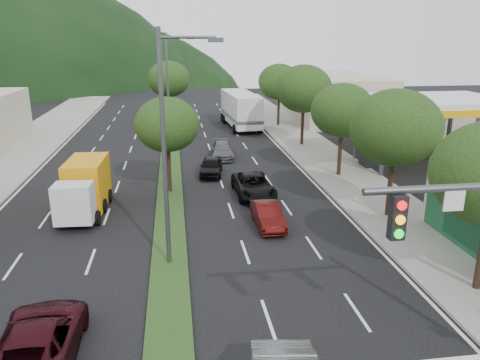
{
  "coord_description": "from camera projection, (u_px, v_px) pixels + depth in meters",
  "views": [
    {
      "loc": [
        0.49,
        -10.92,
        9.62
      ],
      "look_at": [
        3.82,
        12.76,
        2.28
      ],
      "focal_mm": 35.0,
      "sensor_mm": 36.0,
      "label": 1
    }
  ],
  "objects": [
    {
      "name": "sidewalk_right",
      "position": [
        324.0,
        158.0,
        38.41
      ],
      "size": [
        5.0,
        90.0,
        0.15
      ],
      "primitive_type": "cube",
      "color": "gray",
      "rests_on": "ground"
    },
    {
      "name": "car_queue_a",
      "position": [
        211.0,
        166.0,
        33.79
      ],
      "size": [
        2.06,
        4.01,
        1.31
      ],
      "primitive_type": "imported",
      "rotation": [
        0.0,
        0.0,
        -0.14
      ],
      "color": "black",
      "rests_on": "ground"
    },
    {
      "name": "motorhome",
      "position": [
        241.0,
        109.0,
        51.38
      ],
      "size": [
        3.64,
        9.96,
        3.76
      ],
      "rotation": [
        0.0,
        0.0,
        0.06
      ],
      "color": "silver",
      "rests_on": "ground"
    },
    {
      "name": "gas_canopy",
      "position": [
        423.0,
        106.0,
        35.1
      ],
      "size": [
        12.2,
        8.2,
        5.25
      ],
      "color": "silver",
      "rests_on": "ground"
    },
    {
      "name": "streetlight_mid",
      "position": [
        170.0,
        83.0,
        42.73
      ],
      "size": [
        2.6,
        0.25,
        10.0
      ],
      "color": "#47494C",
      "rests_on": "ground"
    },
    {
      "name": "streetlight_near",
      "position": [
        169.0,
        140.0,
        19.06
      ],
      "size": [
        2.6,
        0.25,
        10.0
      ],
      "color": "#47494C",
      "rests_on": "ground"
    },
    {
      "name": "tree_r_c",
      "position": [
        343.0,
        111.0,
        32.24
      ],
      "size": [
        4.4,
        4.4,
        6.48
      ],
      "color": "black",
      "rests_on": "sidewalk_right"
    },
    {
      "name": "tree_med_near",
      "position": [
        167.0,
        125.0,
        28.84
      ],
      "size": [
        4.0,
        4.0,
        6.02
      ],
      "color": "black",
      "rests_on": "median"
    },
    {
      "name": "median",
      "position": [
        170.0,
        155.0,
        39.59
      ],
      "size": [
        1.6,
        56.0,
        0.12
      ],
      "primitive_type": "cube",
      "color": "#1C3A15",
      "rests_on": "ground"
    },
    {
      "name": "car_queue_d",
      "position": [
        253.0,
        185.0,
        29.36
      ],
      "size": [
        2.39,
        4.93,
        1.35
      ],
      "primitive_type": "imported",
      "rotation": [
        0.0,
        0.0,
        0.03
      ],
      "color": "black",
      "rests_on": "ground"
    },
    {
      "name": "suv_maroon",
      "position": [
        38.0,
        341.0,
        14.26
      ],
      "size": [
        2.5,
        5.26,
        1.45
      ],
      "primitive_type": "imported",
      "rotation": [
        0.0,
        0.0,
        3.16
      ],
      "color": "black",
      "rests_on": "ground"
    },
    {
      "name": "bldg_right_far",
      "position": [
        332.0,
        97.0,
        56.59
      ],
      "size": [
        10.0,
        16.0,
        5.2
      ],
      "primitive_type": "cube",
      "color": "beige",
      "rests_on": "ground"
    },
    {
      "name": "box_truck",
      "position": [
        85.0,
        189.0,
        26.53
      ],
      "size": [
        2.51,
        5.94,
        2.88
      ],
      "rotation": [
        0.0,
        0.0,
        3.1
      ],
      "color": "silver",
      "rests_on": "ground"
    },
    {
      "name": "car_queue_b",
      "position": [
        222.0,
        150.0,
        38.71
      ],
      "size": [
        2.05,
        4.45,
        1.26
      ],
      "primitive_type": "imported",
      "rotation": [
        0.0,
        0.0,
        -0.07
      ],
      "color": "#535358",
      "rests_on": "ground"
    },
    {
      "name": "car_queue_c",
      "position": [
        268.0,
        215.0,
        24.63
      ],
      "size": [
        1.35,
        3.72,
        1.22
      ],
      "primitive_type": "imported",
      "rotation": [
        0.0,
        0.0,
        0.02
      ],
      "color": "#470C0B",
      "rests_on": "ground"
    },
    {
      "name": "tree_r_e",
      "position": [
        279.0,
        82.0,
        51.13
      ],
      "size": [
        4.6,
        4.6,
        6.71
      ],
      "color": "black",
      "rests_on": "sidewalk_right"
    },
    {
      "name": "tree_r_d",
      "position": [
        304.0,
        89.0,
        41.58
      ],
      "size": [
        5.0,
        5.0,
        7.17
      ],
      "color": "black",
      "rests_on": "sidewalk_right"
    },
    {
      "name": "tree_med_far",
      "position": [
        169.0,
        79.0,
        53.28
      ],
      "size": [
        4.8,
        4.8,
        6.94
      ],
      "color": "black",
      "rests_on": "median"
    },
    {
      "name": "tree_r_b",
      "position": [
        396.0,
        128.0,
        24.58
      ],
      "size": [
        4.8,
        4.8,
        6.94
      ],
      "color": "black",
      "rests_on": "sidewalk_right"
    }
  ]
}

